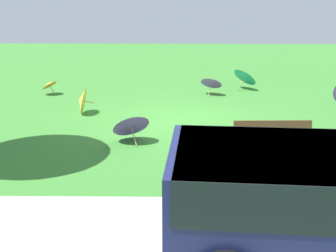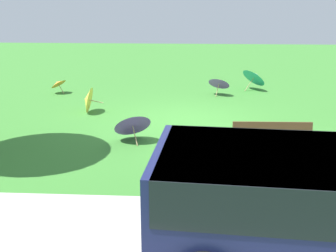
{
  "view_description": "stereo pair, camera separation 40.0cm",
  "coord_description": "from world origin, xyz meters",
  "px_view_note": "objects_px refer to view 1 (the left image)",
  "views": [
    {
      "loc": [
        0.22,
        11.04,
        3.3
      ],
      "look_at": [
        0.31,
        2.43,
        0.6
      ],
      "focal_mm": 44.05,
      "sensor_mm": 36.0,
      "label": 1
    },
    {
      "loc": [
        -0.18,
        11.03,
        3.3
      ],
      "look_at": [
        0.31,
        2.43,
        0.6
      ],
      "focal_mm": 44.05,
      "sensor_mm": 36.0,
      "label": 2
    }
  ],
  "objects_px": {
    "park_bench": "(270,139)",
    "parasol_blue_0": "(180,145)",
    "parasol_teal_0": "(246,75)",
    "parasol_purple_2": "(130,123)",
    "parasol_orange_0": "(49,84)",
    "parasol_yellow_0": "(81,100)",
    "parasol_purple_0": "(212,81)"
  },
  "relations": [
    {
      "from": "parasol_purple_0",
      "to": "parasol_teal_0",
      "type": "xyz_separation_m",
      "value": [
        -1.37,
        -0.94,
        0.05
      ]
    },
    {
      "from": "parasol_blue_0",
      "to": "parasol_orange_0",
      "type": "bearing_deg",
      "value": -53.92
    },
    {
      "from": "parasol_orange_0",
      "to": "parasol_purple_2",
      "type": "height_order",
      "value": "parasol_purple_2"
    },
    {
      "from": "parasol_teal_0",
      "to": "parasol_purple_2",
      "type": "bearing_deg",
      "value": 57.69
    },
    {
      "from": "park_bench",
      "to": "parasol_purple_2",
      "type": "bearing_deg",
      "value": -20.95
    },
    {
      "from": "park_bench",
      "to": "parasol_orange_0",
      "type": "distance_m",
      "value": 8.85
    },
    {
      "from": "parasol_purple_2",
      "to": "parasol_teal_0",
      "type": "bearing_deg",
      "value": -122.31
    },
    {
      "from": "parasol_teal_0",
      "to": "park_bench",
      "type": "bearing_deg",
      "value": 84.35
    },
    {
      "from": "parasol_teal_0",
      "to": "parasol_orange_0",
      "type": "height_order",
      "value": "parasol_teal_0"
    },
    {
      "from": "parasol_purple_0",
      "to": "parasol_blue_0",
      "type": "bearing_deg",
      "value": 78.92
    },
    {
      "from": "parasol_yellow_0",
      "to": "parasol_teal_0",
      "type": "distance_m",
      "value": 6.46
    },
    {
      "from": "parasol_blue_0",
      "to": "park_bench",
      "type": "bearing_deg",
      "value": -176.71
    },
    {
      "from": "parasol_orange_0",
      "to": "parasol_purple_2",
      "type": "bearing_deg",
      "value": 124.31
    },
    {
      "from": "parasol_blue_0",
      "to": "parasol_yellow_0",
      "type": "bearing_deg",
      "value": -52.61
    },
    {
      "from": "parasol_yellow_0",
      "to": "parasol_teal_0",
      "type": "height_order",
      "value": "parasol_teal_0"
    },
    {
      "from": "parasol_purple_0",
      "to": "parasol_yellow_0",
      "type": "bearing_deg",
      "value": 32.09
    },
    {
      "from": "park_bench",
      "to": "parasol_purple_2",
      "type": "distance_m",
      "value": 3.26
    },
    {
      "from": "parasol_teal_0",
      "to": "parasol_purple_2",
      "type": "distance_m",
      "value": 7.02
    },
    {
      "from": "park_bench",
      "to": "parasol_purple_0",
      "type": "height_order",
      "value": "park_bench"
    },
    {
      "from": "parasol_purple_2",
      "to": "parasol_purple_0",
      "type": "bearing_deg",
      "value": -115.53
    },
    {
      "from": "parasol_teal_0",
      "to": "parasol_orange_0",
      "type": "relative_size",
      "value": 1.68
    },
    {
      "from": "parasol_purple_0",
      "to": "parasol_orange_0",
      "type": "height_order",
      "value": "parasol_purple_0"
    },
    {
      "from": "parasol_yellow_0",
      "to": "parasol_purple_0",
      "type": "xyz_separation_m",
      "value": [
        -4.07,
        -2.55,
        0.07
      ]
    },
    {
      "from": "park_bench",
      "to": "parasol_teal_0",
      "type": "height_order",
      "value": "park_bench"
    },
    {
      "from": "parasol_purple_2",
      "to": "park_bench",
      "type": "bearing_deg",
      "value": 159.05
    },
    {
      "from": "parasol_yellow_0",
      "to": "parasol_teal_0",
      "type": "xyz_separation_m",
      "value": [
        -5.43,
        -3.49,
        0.12
      ]
    },
    {
      "from": "parasol_yellow_0",
      "to": "parasol_orange_0",
      "type": "relative_size",
      "value": 1.09
    },
    {
      "from": "parasol_orange_0",
      "to": "parasol_yellow_0",
      "type": "bearing_deg",
      "value": 124.03
    },
    {
      "from": "park_bench",
      "to": "parasol_blue_0",
      "type": "bearing_deg",
      "value": 3.29
    },
    {
      "from": "parasol_teal_0",
      "to": "parasol_blue_0",
      "type": "xyz_separation_m",
      "value": [
        2.59,
        7.2,
        -0.15
      ]
    },
    {
      "from": "park_bench",
      "to": "parasol_teal_0",
      "type": "xyz_separation_m",
      "value": [
        -0.7,
        -7.1,
        0.05
      ]
    },
    {
      "from": "park_bench",
      "to": "parasol_purple_0",
      "type": "distance_m",
      "value": 6.2
    }
  ]
}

